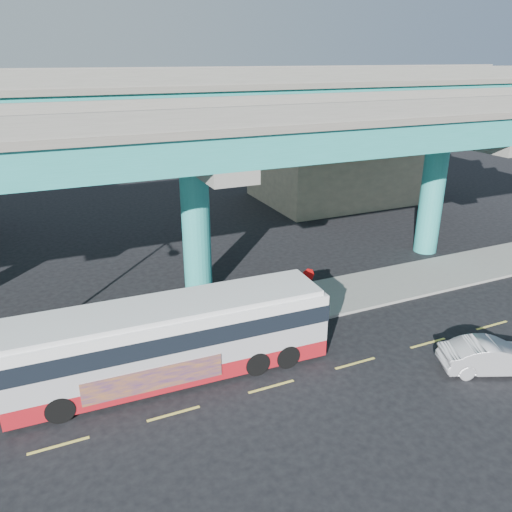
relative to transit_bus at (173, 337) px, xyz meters
name	(u,v)px	position (x,y,z in m)	size (l,w,h in m)	color
ground	(268,382)	(3.29, -2.05, -1.80)	(120.00, 120.00, 0.00)	black
sidewalk	(221,320)	(3.29, 3.45, -1.73)	(70.00, 4.00, 0.15)	gray
lane_markings	(271,387)	(3.29, -2.35, -1.79)	(58.00, 0.12, 0.01)	#D8C64C
viaduct	(191,125)	(3.29, 7.06, 7.34)	(52.00, 12.40, 11.70)	teal
building_beige	(340,160)	(21.29, 20.94, 1.71)	(14.00, 10.23, 7.00)	tan
transit_bus	(173,337)	(0.00, 0.00, 0.00)	(12.89, 3.17, 3.28)	maroon
sedan	(492,356)	(12.13, -5.06, -1.11)	(4.41, 2.93, 1.37)	#A3A3A7
stop_sign	(307,282)	(7.39, 2.13, 0.16)	(0.75, 0.12, 2.51)	gray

